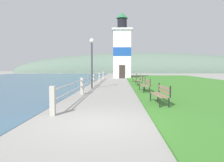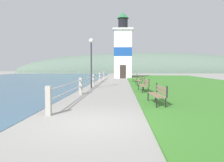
% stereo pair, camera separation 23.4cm
% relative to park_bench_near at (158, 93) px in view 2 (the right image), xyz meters
% --- Properties ---
extents(ground_plane, '(160.00, 160.00, 0.00)m').
position_rel_park_bench_near_xyz_m(ground_plane, '(-2.56, -3.27, -0.54)').
color(ground_plane, gray).
extents(grass_verge, '(12.00, 44.01, 0.06)m').
position_rel_park_bench_near_xyz_m(grass_verge, '(5.19, 11.40, -0.51)').
color(grass_verge, '#387528').
rests_on(grass_verge, ground_plane).
extents(seawall_railing, '(0.18, 24.12, 1.04)m').
position_rel_park_bench_near_xyz_m(seawall_railing, '(-4.20, 9.70, 0.08)').
color(seawall_railing, '#A8A399').
rests_on(seawall_railing, ground_plane).
extents(park_bench_near, '(0.60, 1.86, 0.94)m').
position_rel_park_bench_near_xyz_m(park_bench_near, '(0.00, 0.00, 0.00)').
color(park_bench_near, '#846B51').
rests_on(park_bench_near, ground_plane).
extents(park_bench_midway, '(0.58, 1.96, 0.94)m').
position_rel_park_bench_near_xyz_m(park_bench_midway, '(-0.09, 5.05, 0.00)').
color(park_bench_midway, '#846B51').
rests_on(park_bench_midway, ground_plane).
extents(park_bench_far, '(0.49, 1.74, 0.94)m').
position_rel_park_bench_near_xyz_m(park_bench_far, '(0.01, 10.22, -0.00)').
color(park_bench_far, '#846B51').
rests_on(park_bench_far, ground_plane).
extents(park_bench_by_lighthouse, '(0.57, 1.65, 0.94)m').
position_rel_park_bench_near_xyz_m(park_bench_by_lighthouse, '(-0.06, 14.85, -0.00)').
color(park_bench_by_lighthouse, '#846B51').
rests_on(park_bench_by_lighthouse, ground_plane).
extents(lighthouse, '(3.07, 3.07, 10.07)m').
position_rel_park_bench_near_xyz_m(lighthouse, '(-1.46, 24.30, 3.76)').
color(lighthouse, white).
rests_on(lighthouse, ground_plane).
extents(lamp_post, '(0.36, 0.36, 3.96)m').
position_rel_park_bench_near_xyz_m(lamp_post, '(-4.05, 7.52, 2.20)').
color(lamp_post, '#333338').
rests_on(lamp_post, ground_plane).
extents(distant_hillside, '(80.00, 16.00, 12.00)m').
position_rel_park_bench_near_xyz_m(distant_hillside, '(5.44, 56.08, -0.54)').
color(distant_hillside, '#566B5B').
rests_on(distant_hillside, ground_plane).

